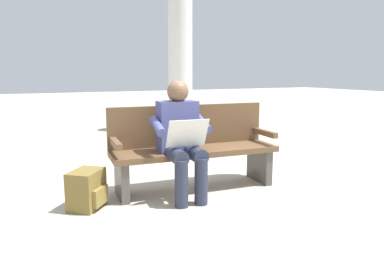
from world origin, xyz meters
The scene contains 5 objects.
ground_plane centered at (0.00, 0.00, 0.00)m, with size 40.00×40.00×0.00m, color #B7AD99.
bench_near centered at (0.00, -0.07, 0.46)m, with size 1.83×0.60×0.90m.
person_seated centered at (0.23, 0.15, 0.63)m, with size 0.59×0.59×1.18m.
backpack centered at (1.16, 0.08, 0.18)m, with size 0.40×0.41×0.36m.
support_pillar centered at (-1.43, -3.72, 1.65)m, with size 0.51×0.51×3.30m, color silver.
Camera 1 is at (1.62, 3.38, 1.26)m, focal length 33.35 mm.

